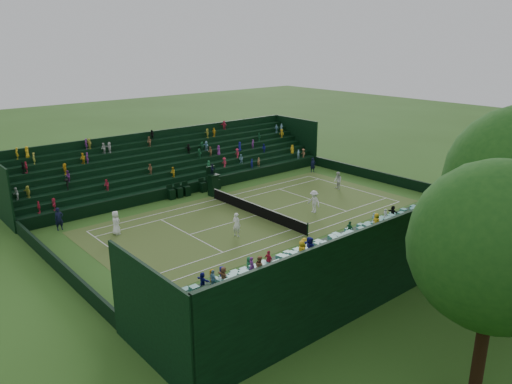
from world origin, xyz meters
TOP-DOWN VIEW (x-y plane):
  - ground at (0.00, 0.00)m, footprint 160.00×160.00m
  - court_surface at (0.00, 0.00)m, footprint 12.97×26.77m
  - perimeter_wall_north at (0.00, 15.88)m, footprint 17.17×0.20m
  - perimeter_wall_south at (0.00, -15.88)m, footprint 17.17×0.20m
  - perimeter_wall_east at (8.48, 0.00)m, footprint 0.20×31.77m
  - perimeter_wall_west at (-8.48, 0.00)m, footprint 0.20×31.77m
  - north_grandstand at (12.66, 0.00)m, footprint 6.60×32.00m
  - south_grandstand at (-12.66, 0.00)m, footprint 6.60×32.00m
  - tennis_net at (0.00, 0.00)m, footprint 11.67×0.10m
  - umpire_chair at (-6.59, 0.48)m, footprint 0.95×0.95m
  - courtside_chairs at (-8.16, -0.49)m, footprint 0.59×5.56m
  - player_near_west at (-3.56, -10.40)m, footprint 0.93×0.65m
  - player_near_east at (2.45, -3.93)m, footprint 0.75×0.60m
  - player_far_west at (-0.56, 10.64)m, footprint 0.99×0.88m
  - player_far_east at (2.50, 4.12)m, footprint 1.22×0.72m
  - line_judge_north at (-6.43, 13.42)m, footprint 0.56×0.67m
  - line_judge_south at (-7.12, -13.25)m, footprint 0.43×0.64m

SIDE VIEW (x-z plane):
  - ground at x=0.00m, z-range 0.00..0.00m
  - court_surface at x=0.00m, z-range 0.00..0.01m
  - courtside_chairs at x=-8.16m, z-range -0.16..1.12m
  - perimeter_wall_north at x=0.00m, z-range 0.00..1.00m
  - perimeter_wall_south at x=0.00m, z-range 0.00..1.00m
  - perimeter_wall_east at x=8.48m, z-range 0.00..1.00m
  - perimeter_wall_west at x=-8.48m, z-range 0.00..1.00m
  - tennis_net at x=0.00m, z-range 0.00..1.06m
  - line_judge_north at x=-6.43m, z-range 0.00..1.57m
  - player_far_west at x=-0.56m, z-range 0.00..1.68m
  - line_judge_south at x=-7.12m, z-range 0.00..1.74m
  - player_near_west at x=-3.56m, z-range 0.00..1.80m
  - player_near_east at x=2.45m, z-range 0.00..1.81m
  - player_far_east at x=2.50m, z-range 0.00..1.87m
  - umpire_chair at x=-6.59m, z-range -0.22..2.76m
  - north_grandstand at x=12.66m, z-range -0.90..4.00m
  - south_grandstand at x=-12.66m, z-range -0.90..4.00m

